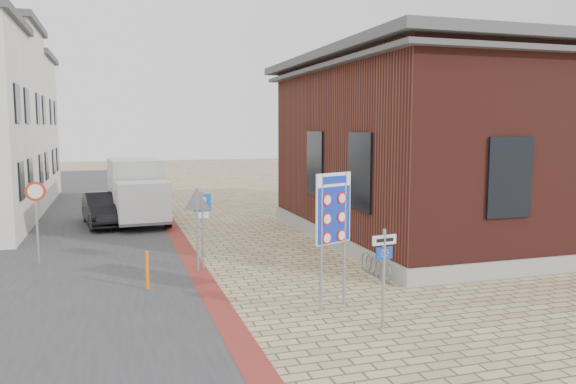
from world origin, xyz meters
TOP-DOWN VIEW (x-y plane):
  - ground at (0.00, 0.00)m, footprint 120.00×120.00m
  - road_strip at (-5.50, 15.00)m, footprint 7.00×60.00m
  - curb_strip at (-2.00, 10.00)m, footprint 0.60×40.00m
  - brick_building at (8.99, 7.00)m, footprint 13.00×13.00m
  - bike_rack at (2.65, 2.20)m, footprint 0.08×1.80m
  - sedan at (-4.66, 13.09)m, footprint 2.05×4.41m
  - box_truck at (-3.28, 13.38)m, footprint 2.54×5.39m
  - border_sign at (0.50, 0.04)m, footprint 1.00×0.47m
  - essen_sign at (1.00, -1.50)m, footprint 0.57×0.12m
  - parking_sign at (-1.80, 4.50)m, footprint 0.51×0.07m
  - yield_sign at (-2.00, 4.20)m, footprint 0.85×0.22m
  - speed_sign at (-6.50, 6.62)m, footprint 0.60×0.07m
  - bollard at (-3.50, 2.80)m, footprint 0.12×0.12m

SIDE VIEW (x-z plane):
  - ground at x=0.00m, z-range 0.00..0.00m
  - road_strip at x=-5.50m, z-range 0.00..0.02m
  - curb_strip at x=-2.00m, z-range 0.00..0.03m
  - bike_rack at x=2.65m, z-range -0.04..0.56m
  - bollard at x=-3.50m, z-range 0.00..1.01m
  - sedan at x=-4.66m, z-range 0.00..1.40m
  - essen_sign at x=1.00m, z-range 0.31..2.41m
  - box_truck at x=-3.28m, z-range 0.05..2.79m
  - parking_sign at x=-1.80m, z-range 0.40..2.70m
  - speed_sign at x=-6.50m, z-range 0.45..2.98m
  - yield_sign at x=-2.00m, z-range 0.63..3.04m
  - border_sign at x=0.50m, z-range 0.70..3.84m
  - brick_building at x=8.99m, z-range 0.09..6.89m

